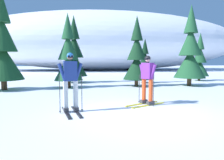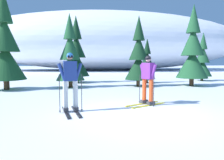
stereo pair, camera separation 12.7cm
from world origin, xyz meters
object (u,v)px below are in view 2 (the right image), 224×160
at_px(skier_purple_jacket, 148,79).
at_px(pine_tree_left, 70,57).
at_px(skier_navy_jacket, 70,81).
at_px(pine_tree_center_left, 76,55).
at_px(pine_tree_right, 193,52).
at_px(pine_tree_center, 139,57).
at_px(pine_tree_far_left, 5,47).
at_px(pine_tree_far_right, 203,61).
at_px(pine_tree_center_right, 147,64).

xyz_separation_m(skier_purple_jacket, pine_tree_left, (-3.21, 5.30, 0.88)).
bearing_deg(skier_navy_jacket, pine_tree_center_left, 92.12).
bearing_deg(pine_tree_right, pine_tree_center, 178.35).
height_order(pine_tree_far_left, pine_tree_right, pine_tree_far_left).
bearing_deg(pine_tree_left, pine_tree_far_left, -170.30).
distance_m(pine_tree_far_left, pine_tree_center, 7.63).
relative_size(pine_tree_right, pine_tree_far_right, 1.34).
xyz_separation_m(pine_tree_right, pine_tree_far_right, (2.44, 3.10, -0.54)).
bearing_deg(skier_purple_jacket, pine_tree_left, 121.15).
xyz_separation_m(pine_tree_left, pine_tree_far_right, (10.02, 3.13, -0.23)).
distance_m(pine_tree_far_left, pine_tree_center_right, 9.13).
relative_size(pine_tree_left, pine_tree_far_right, 1.15).
relative_size(skier_purple_jacket, pine_tree_left, 0.41).
distance_m(skier_purple_jacket, pine_tree_left, 6.26).
distance_m(pine_tree_far_left, pine_tree_center_left, 5.00).
xyz_separation_m(pine_tree_center_left, pine_tree_right, (7.39, -2.82, 0.11)).
bearing_deg(skier_navy_jacket, pine_tree_center, 59.85).
bearing_deg(pine_tree_center_left, pine_tree_right, -20.88).
relative_size(pine_tree_center_left, pine_tree_center, 1.11).
distance_m(pine_tree_left, pine_tree_center_right, 5.66).
height_order(skier_navy_jacket, pine_tree_right, pine_tree_right).
xyz_separation_m(pine_tree_left, pine_tree_center_right, (5.24, 2.10, -0.49)).
relative_size(pine_tree_left, pine_tree_right, 0.86).
height_order(pine_tree_far_left, pine_tree_center_right, pine_tree_far_left).
bearing_deg(pine_tree_far_left, pine_tree_far_right, 15.44).
bearing_deg(pine_tree_center_right, pine_tree_center_left, 171.59).
bearing_deg(skier_purple_jacket, pine_tree_right, 50.60).
bearing_deg(pine_tree_center, skier_navy_jacket, -120.15).
distance_m(skier_purple_jacket, pine_tree_center, 5.58).
xyz_separation_m(skier_navy_jacket, pine_tree_left, (-0.53, 6.10, 0.85)).
distance_m(skier_purple_jacket, pine_tree_center_left, 8.75).
distance_m(pine_tree_center_left, pine_tree_far_right, 9.84).
height_order(skier_purple_jacket, pine_tree_right, pine_tree_right).
distance_m(skier_navy_jacket, pine_tree_left, 6.19).
xyz_separation_m(skier_purple_jacket, pine_tree_center_right, (2.03, 7.40, 0.39)).
bearing_deg(pine_tree_center_left, skier_navy_jacket, -87.88).
xyz_separation_m(pine_tree_center, pine_tree_far_right, (5.87, 3.00, -0.22)).
relative_size(skier_purple_jacket, pine_tree_far_left, 0.32).
xyz_separation_m(pine_tree_center, pine_tree_center_right, (1.09, 1.97, -0.49)).
bearing_deg(skier_navy_jacket, pine_tree_left, 94.96).
relative_size(skier_navy_jacket, skier_purple_jacket, 1.04).
distance_m(skier_purple_jacket, pine_tree_far_left, 8.26).
relative_size(skier_navy_jacket, pine_tree_far_right, 0.48).
distance_m(skier_navy_jacket, pine_tree_center_right, 9.46).
bearing_deg(skier_navy_jacket, pine_tree_right, 40.99).
bearing_deg(pine_tree_center, pine_tree_left, -178.27).
xyz_separation_m(skier_navy_jacket, pine_tree_center, (3.62, 6.23, 0.85)).
bearing_deg(pine_tree_left, pine_tree_right, 0.20).
height_order(pine_tree_left, pine_tree_center_left, pine_tree_center_left).
height_order(pine_tree_center_left, pine_tree_center_right, pine_tree_center_left).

